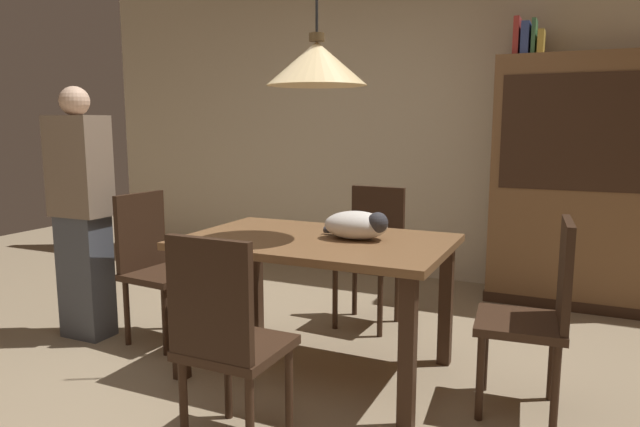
{
  "coord_description": "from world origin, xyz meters",
  "views": [
    {
      "loc": [
        1.38,
        -2.3,
        1.36
      ],
      "look_at": [
        0.05,
        0.63,
        0.85
      ],
      "focal_mm": 32.11,
      "sensor_mm": 36.0,
      "label": 1
    }
  ],
  "objects_px": {
    "chair_near_front": "(226,335)",
    "book_green_slim": "(534,38)",
    "cat_sleeping": "(358,225)",
    "pendant_lamp": "(317,63)",
    "person_standing": "(82,214)",
    "book_blue_wide": "(526,40)",
    "chair_right_side": "(539,308)",
    "chair_far_back": "(372,249)",
    "book_yellow_short": "(541,43)",
    "hutch_bookcase": "(570,187)",
    "book_red_tall": "(517,38)",
    "dining_table": "(317,256)",
    "chair_left_side": "(154,260)"
  },
  "relations": [
    {
      "from": "hutch_bookcase",
      "to": "chair_far_back",
      "type": "bearing_deg",
      "value": -139.76
    },
    {
      "from": "dining_table",
      "to": "book_blue_wide",
      "type": "xyz_separation_m",
      "value": [
        0.83,
        1.89,
        1.32
      ]
    },
    {
      "from": "chair_left_side",
      "to": "hutch_bookcase",
      "type": "height_order",
      "value": "hutch_bookcase"
    },
    {
      "from": "pendant_lamp",
      "to": "book_red_tall",
      "type": "relative_size",
      "value": 4.64
    },
    {
      "from": "book_green_slim",
      "to": "chair_near_front",
      "type": "bearing_deg",
      "value": -107.81
    },
    {
      "from": "book_red_tall",
      "to": "book_green_slim",
      "type": "xyz_separation_m",
      "value": [
        0.12,
        0.0,
        -0.01
      ]
    },
    {
      "from": "pendant_lamp",
      "to": "book_red_tall",
      "type": "height_order",
      "value": "pendant_lamp"
    },
    {
      "from": "pendant_lamp",
      "to": "person_standing",
      "type": "relative_size",
      "value": 0.82
    },
    {
      "from": "book_green_slim",
      "to": "person_standing",
      "type": "bearing_deg",
      "value": -140.58
    },
    {
      "from": "chair_near_front",
      "to": "hutch_bookcase",
      "type": "distance_m",
      "value": 3.04
    },
    {
      "from": "pendant_lamp",
      "to": "book_green_slim",
      "type": "xyz_separation_m",
      "value": [
        0.89,
        1.89,
        0.32
      ]
    },
    {
      "from": "chair_far_back",
      "to": "chair_near_front",
      "type": "height_order",
      "value": "same"
    },
    {
      "from": "book_green_slim",
      "to": "person_standing",
      "type": "height_order",
      "value": "book_green_slim"
    },
    {
      "from": "hutch_bookcase",
      "to": "book_blue_wide",
      "type": "relative_size",
      "value": 7.71
    },
    {
      "from": "chair_left_side",
      "to": "chair_right_side",
      "type": "relative_size",
      "value": 1.0
    },
    {
      "from": "dining_table",
      "to": "book_blue_wide",
      "type": "height_order",
      "value": "book_blue_wide"
    },
    {
      "from": "pendant_lamp",
      "to": "book_yellow_short",
      "type": "bearing_deg",
      "value": 63.57
    },
    {
      "from": "cat_sleeping",
      "to": "pendant_lamp",
      "type": "bearing_deg",
      "value": -163.67
    },
    {
      "from": "book_red_tall",
      "to": "book_yellow_short",
      "type": "height_order",
      "value": "book_red_tall"
    },
    {
      "from": "chair_far_back",
      "to": "book_blue_wide",
      "type": "relative_size",
      "value": 3.88
    },
    {
      "from": "pendant_lamp",
      "to": "book_yellow_short",
      "type": "xyz_separation_m",
      "value": [
        0.94,
        1.89,
        0.28
      ]
    },
    {
      "from": "chair_near_front",
      "to": "person_standing",
      "type": "relative_size",
      "value": 0.59
    },
    {
      "from": "chair_right_side",
      "to": "pendant_lamp",
      "type": "bearing_deg",
      "value": -179.65
    },
    {
      "from": "person_standing",
      "to": "book_red_tall",
      "type": "bearing_deg",
      "value": 40.83
    },
    {
      "from": "dining_table",
      "to": "book_yellow_short",
      "type": "distance_m",
      "value": 2.48
    },
    {
      "from": "book_red_tall",
      "to": "book_yellow_short",
      "type": "bearing_deg",
      "value": 0.0
    },
    {
      "from": "chair_left_side",
      "to": "pendant_lamp",
      "type": "xyz_separation_m",
      "value": [
        1.13,
        -0.01,
        1.15
      ]
    },
    {
      "from": "book_green_slim",
      "to": "hutch_bookcase",
      "type": "bearing_deg",
      "value": -0.28
    },
    {
      "from": "hutch_bookcase",
      "to": "book_green_slim",
      "type": "distance_m",
      "value": 1.13
    },
    {
      "from": "chair_left_side",
      "to": "book_green_slim",
      "type": "distance_m",
      "value": 3.13
    },
    {
      "from": "dining_table",
      "to": "chair_far_back",
      "type": "bearing_deg",
      "value": 89.74
    },
    {
      "from": "chair_far_back",
      "to": "person_standing",
      "type": "xyz_separation_m",
      "value": [
        -1.57,
        -1.01,
        0.28
      ]
    },
    {
      "from": "book_green_slim",
      "to": "dining_table",
      "type": "bearing_deg",
      "value": -115.17
    },
    {
      "from": "chair_right_side",
      "to": "book_blue_wide",
      "type": "distance_m",
      "value": 2.4
    },
    {
      "from": "dining_table",
      "to": "book_red_tall",
      "type": "height_order",
      "value": "book_red_tall"
    },
    {
      "from": "chair_far_back",
      "to": "chair_near_front",
      "type": "bearing_deg",
      "value": -90.16
    },
    {
      "from": "chair_near_front",
      "to": "book_red_tall",
      "type": "bearing_deg",
      "value": 74.47
    },
    {
      "from": "dining_table",
      "to": "book_yellow_short",
      "type": "xyz_separation_m",
      "value": [
        0.94,
        1.89,
        1.29
      ]
    },
    {
      "from": "cat_sleeping",
      "to": "book_yellow_short",
      "type": "distance_m",
      "value": 2.26
    },
    {
      "from": "book_blue_wide",
      "to": "chair_right_side",
      "type": "bearing_deg",
      "value": -81.07
    },
    {
      "from": "chair_far_back",
      "to": "book_red_tall",
      "type": "bearing_deg",
      "value": 52.94
    },
    {
      "from": "pendant_lamp",
      "to": "person_standing",
      "type": "distance_m",
      "value": 1.8
    },
    {
      "from": "chair_far_back",
      "to": "chair_right_side",
      "type": "xyz_separation_m",
      "value": [
        1.12,
        -0.87,
        0.0
      ]
    },
    {
      "from": "book_yellow_short",
      "to": "book_red_tall",
      "type": "bearing_deg",
      "value": 180.0
    },
    {
      "from": "chair_far_back",
      "to": "book_yellow_short",
      "type": "relative_size",
      "value": 4.65
    },
    {
      "from": "chair_left_side",
      "to": "chair_far_back",
      "type": "relative_size",
      "value": 1.0
    },
    {
      "from": "person_standing",
      "to": "book_blue_wide",
      "type": "bearing_deg",
      "value": 40.08
    },
    {
      "from": "chair_near_front",
      "to": "book_green_slim",
      "type": "relative_size",
      "value": 3.58
    },
    {
      "from": "chair_near_front",
      "to": "person_standing",
      "type": "height_order",
      "value": "person_standing"
    },
    {
      "from": "chair_right_side",
      "to": "book_yellow_short",
      "type": "relative_size",
      "value": 4.65
    }
  ]
}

